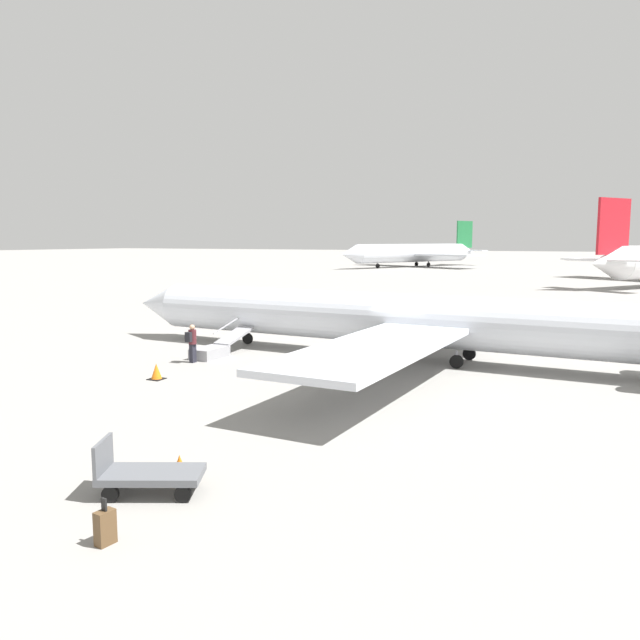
# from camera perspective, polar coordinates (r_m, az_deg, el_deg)

# --- Properties ---
(ground_plane) EXTENTS (600.00, 600.00, 0.00)m
(ground_plane) POSITION_cam_1_polar(r_m,az_deg,el_deg) (29.55, 7.79, -3.52)
(ground_plane) COLOR gray
(airplane_main) EXTENTS (33.22, 25.53, 6.29)m
(airplane_main) POSITION_cam_1_polar(r_m,az_deg,el_deg) (28.96, 9.58, -0.03)
(airplane_main) COLOR silver
(airplane_main) RESTS_ON ground
(airplane_far_right) EXTENTS (29.50, 37.77, 9.76)m
(airplane_far_right) POSITION_cam_1_polar(r_m,az_deg,el_deg) (131.73, 8.72, 6.10)
(airplane_far_right) COLOR silver
(airplane_far_right) RESTS_ON ground
(boarding_stairs) EXTENTS (1.16, 4.04, 1.61)m
(boarding_stairs) POSITION_cam_1_polar(r_m,az_deg,el_deg) (30.17, -9.60, -2.63)
(boarding_stairs) COLOR #99999E
(boarding_stairs) RESTS_ON ground
(passenger) EXTENTS (0.36, 0.54, 1.74)m
(passenger) POSITION_cam_1_polar(r_m,az_deg,el_deg) (28.76, -11.63, -1.87)
(passenger) COLOR #23232D
(passenger) RESTS_ON ground
(luggage_cart) EXTENTS (2.46, 1.95, 1.22)m
(luggage_cart) POSITION_cam_1_polar(r_m,az_deg,el_deg) (14.51, -15.62, -13.37)
(luggage_cart) COLOR #595B60
(luggage_cart) RESTS_ON ground
(suitcase) EXTENTS (0.27, 0.39, 0.88)m
(suitcase) POSITION_cam_1_polar(r_m,az_deg,el_deg) (12.59, -19.05, -17.46)
(suitcase) COLOR brown
(suitcase) RESTS_ON ground
(traffic_cone_near_stairs) EXTENTS (0.58, 0.58, 0.64)m
(traffic_cone_near_stairs) POSITION_cam_1_polar(r_m,az_deg,el_deg) (25.78, -14.73, -4.62)
(traffic_cone_near_stairs) COLOR black
(traffic_cone_near_stairs) RESTS_ON ground
(traffic_cone_near_cart) EXTENTS (0.50, 0.50, 0.54)m
(traffic_cone_near_cart) POSITION_cam_1_polar(r_m,az_deg,el_deg) (15.34, -12.71, -12.97)
(traffic_cone_near_cart) COLOR black
(traffic_cone_near_cart) RESTS_ON ground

